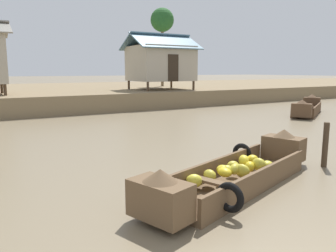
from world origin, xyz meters
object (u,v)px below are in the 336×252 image
(fishing_skiff_distant, at_px, (307,108))
(palm_tree_mid, at_px, (162,21))
(banana_boat, at_px, (237,172))
(mooring_post, at_px, (325,145))
(stilt_house_mid_left, at_px, (161,63))

(fishing_skiff_distant, distance_m, palm_tree_mid, 15.08)
(palm_tree_mid, bearing_deg, banana_boat, -115.55)
(mooring_post, bearing_deg, banana_boat, 179.85)
(stilt_house_mid_left, xyz_separation_m, mooring_post, (-4.28, -16.20, -2.41))
(fishing_skiff_distant, relative_size, mooring_post, 4.18)
(banana_boat, height_order, palm_tree_mid, palm_tree_mid)
(banana_boat, bearing_deg, stilt_house_mid_left, 66.01)
(banana_boat, height_order, fishing_skiff_distant, fishing_skiff_distant)
(banana_boat, bearing_deg, fishing_skiff_distant, 31.56)
(palm_tree_mid, relative_size, mooring_post, 5.78)
(stilt_house_mid_left, bearing_deg, fishing_skiff_distant, -64.62)
(fishing_skiff_distant, distance_m, stilt_house_mid_left, 10.43)
(banana_boat, distance_m, mooring_post, 2.94)
(stilt_house_mid_left, relative_size, mooring_post, 4.15)
(fishing_skiff_distant, height_order, mooring_post, mooring_post)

